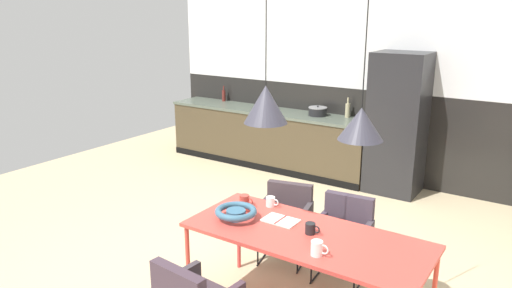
{
  "coord_description": "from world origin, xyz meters",
  "views": [
    {
      "loc": [
        2.41,
        -3.07,
        2.41
      ],
      "look_at": [
        -0.37,
        1.08,
        1.01
      ],
      "focal_mm": 33.72,
      "sensor_mm": 36.0,
      "label": 1
    }
  ],
  "objects_px": {
    "armchair_facing_counter": "(286,211)",
    "bottle_vinegar_dark": "(348,110)",
    "armchair_far_side": "(344,228)",
    "pendant_lamp_over_table_far": "(361,124)",
    "pendant_lamp_over_table_near": "(266,104)",
    "mug_white_ceramic": "(245,201)",
    "cooking_pot": "(318,111)",
    "fruit_bowl": "(236,212)",
    "open_book": "(281,220)",
    "mug_dark_espresso": "(317,248)",
    "mug_tall_blue": "(271,202)",
    "mug_wide_latte": "(311,229)",
    "bottle_wine_green": "(368,112)",
    "refrigerator_column": "(397,124)",
    "bottle_spice_small": "(224,95)",
    "dining_table": "(306,239)"
  },
  "relations": [
    {
      "from": "armchair_facing_counter",
      "to": "bottle_vinegar_dark",
      "type": "height_order",
      "value": "bottle_vinegar_dark"
    },
    {
      "from": "armchair_far_side",
      "to": "pendant_lamp_over_table_far",
      "type": "xyz_separation_m",
      "value": [
        0.39,
        -0.74,
        1.17
      ]
    },
    {
      "from": "pendant_lamp_over_table_near",
      "to": "mug_white_ceramic",
      "type": "bearing_deg",
      "value": 151.53
    },
    {
      "from": "cooking_pot",
      "to": "pendant_lamp_over_table_far",
      "type": "bearing_deg",
      "value": -59.14
    },
    {
      "from": "fruit_bowl",
      "to": "open_book",
      "type": "relative_size",
      "value": 1.23
    },
    {
      "from": "mug_dark_espresso",
      "to": "bottle_vinegar_dark",
      "type": "relative_size",
      "value": 0.46
    },
    {
      "from": "armchair_far_side",
      "to": "armchair_facing_counter",
      "type": "bearing_deg",
      "value": -5.94
    },
    {
      "from": "mug_tall_blue",
      "to": "mug_wide_latte",
      "type": "xyz_separation_m",
      "value": [
        0.54,
        -0.28,
        0.0
      ]
    },
    {
      "from": "open_book",
      "to": "bottle_wine_green",
      "type": "distance_m",
      "value": 3.3
    },
    {
      "from": "pendant_lamp_over_table_far",
      "to": "bottle_vinegar_dark",
      "type": "bearing_deg",
      "value": 114.29
    },
    {
      "from": "mug_wide_latte",
      "to": "refrigerator_column",
      "type": "bearing_deg",
      "value": 96.7
    },
    {
      "from": "mug_dark_espresso",
      "to": "pendant_lamp_over_table_far",
      "type": "relative_size",
      "value": 0.13
    },
    {
      "from": "fruit_bowl",
      "to": "bottle_spice_small",
      "type": "distance_m",
      "value": 4.48
    },
    {
      "from": "mug_dark_espresso",
      "to": "cooking_pot",
      "type": "distance_m",
      "value": 3.95
    },
    {
      "from": "pendant_lamp_over_table_far",
      "to": "refrigerator_column",
      "type": "bearing_deg",
      "value": 102.82
    },
    {
      "from": "open_book",
      "to": "mug_tall_blue",
      "type": "distance_m",
      "value": 0.32
    },
    {
      "from": "dining_table",
      "to": "cooking_pot",
      "type": "bearing_deg",
      "value": 115.48
    },
    {
      "from": "bottle_vinegar_dark",
      "to": "pendant_lamp_over_table_near",
      "type": "distance_m",
      "value": 3.54
    },
    {
      "from": "fruit_bowl",
      "to": "cooking_pot",
      "type": "relative_size",
      "value": 1.27
    },
    {
      "from": "mug_white_ceramic",
      "to": "cooking_pot",
      "type": "relative_size",
      "value": 0.48
    },
    {
      "from": "armchair_far_side",
      "to": "mug_dark_espresso",
      "type": "distance_m",
      "value": 1.1
    },
    {
      "from": "dining_table",
      "to": "mug_tall_blue",
      "type": "bearing_deg",
      "value": 149.27
    },
    {
      "from": "mug_tall_blue",
      "to": "cooking_pot",
      "type": "relative_size",
      "value": 0.45
    },
    {
      "from": "mug_tall_blue",
      "to": "bottle_vinegar_dark",
      "type": "xyz_separation_m",
      "value": [
        -0.63,
        3.09,
        0.22
      ]
    },
    {
      "from": "mug_tall_blue",
      "to": "bottle_spice_small",
      "type": "xyz_separation_m",
      "value": [
        -2.9,
        3.11,
        0.21
      ]
    },
    {
      "from": "cooking_pot",
      "to": "pendant_lamp_over_table_near",
      "type": "distance_m",
      "value": 3.55
    },
    {
      "from": "mug_wide_latte",
      "to": "pendant_lamp_over_table_far",
      "type": "height_order",
      "value": "pendant_lamp_over_table_far"
    },
    {
      "from": "refrigerator_column",
      "to": "open_book",
      "type": "bearing_deg",
      "value": -88.83
    },
    {
      "from": "pendant_lamp_over_table_near",
      "to": "dining_table",
      "type": "bearing_deg",
      "value": -0.48
    },
    {
      "from": "bottle_wine_green",
      "to": "pendant_lamp_over_table_near",
      "type": "xyz_separation_m",
      "value": [
        0.43,
        -3.33,
        0.69
      ]
    },
    {
      "from": "refrigerator_column",
      "to": "mug_wide_latte",
      "type": "distance_m",
      "value": 3.21
    },
    {
      "from": "open_book",
      "to": "mug_dark_espresso",
      "type": "distance_m",
      "value": 0.61
    },
    {
      "from": "cooking_pot",
      "to": "bottle_wine_green",
      "type": "xyz_separation_m",
      "value": [
        0.75,
        0.07,
        0.07
      ]
    },
    {
      "from": "armchair_facing_counter",
      "to": "bottle_wine_green",
      "type": "distance_m",
      "value": 2.61
    },
    {
      "from": "refrigerator_column",
      "to": "fruit_bowl",
      "type": "height_order",
      "value": "refrigerator_column"
    },
    {
      "from": "fruit_bowl",
      "to": "bottle_spice_small",
      "type": "relative_size",
      "value": 1.34
    },
    {
      "from": "mug_wide_latte",
      "to": "cooking_pot",
      "type": "bearing_deg",
      "value": 116.02
    },
    {
      "from": "mug_tall_blue",
      "to": "pendant_lamp_over_table_far",
      "type": "height_order",
      "value": "pendant_lamp_over_table_far"
    },
    {
      "from": "refrigerator_column",
      "to": "dining_table",
      "type": "height_order",
      "value": "refrigerator_column"
    },
    {
      "from": "dining_table",
      "to": "mug_white_ceramic",
      "type": "height_order",
      "value": "mug_white_ceramic"
    },
    {
      "from": "cooking_pot",
      "to": "bottle_vinegar_dark",
      "type": "height_order",
      "value": "bottle_vinegar_dark"
    },
    {
      "from": "armchair_facing_counter",
      "to": "fruit_bowl",
      "type": "xyz_separation_m",
      "value": [
        0.02,
        -0.86,
        0.31
      ]
    },
    {
      "from": "fruit_bowl",
      "to": "cooking_pot",
      "type": "bearing_deg",
      "value": 105.8
    },
    {
      "from": "dining_table",
      "to": "armchair_far_side",
      "type": "distance_m",
      "value": 0.8
    },
    {
      "from": "cooking_pot",
      "to": "bottle_vinegar_dark",
      "type": "distance_m",
      "value": 0.44
    },
    {
      "from": "dining_table",
      "to": "armchair_facing_counter",
      "type": "xyz_separation_m",
      "value": [
        -0.63,
        0.78,
        -0.21
      ]
    },
    {
      "from": "cooking_pot",
      "to": "bottle_wine_green",
      "type": "height_order",
      "value": "bottle_wine_green"
    },
    {
      "from": "mug_white_ceramic",
      "to": "mug_wide_latte",
      "type": "distance_m",
      "value": 0.75
    },
    {
      "from": "armchair_far_side",
      "to": "fruit_bowl",
      "type": "relative_size",
      "value": 2.2
    },
    {
      "from": "mug_white_ceramic",
      "to": "mug_tall_blue",
      "type": "bearing_deg",
      "value": 32.75
    }
  ]
}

